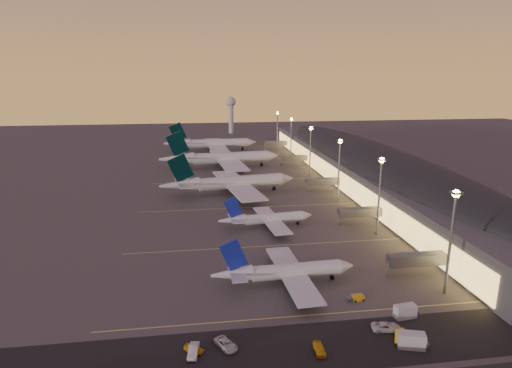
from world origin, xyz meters
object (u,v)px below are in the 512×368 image
(service_van_d, at_px, (319,349))
(airliner_narrow_south, at_px, (284,272))
(airliner_wide_near, at_px, (229,183))
(airliner_wide_mid, at_px, (221,158))
(baggage_tug_a, at_px, (356,298))
(catering_truck_b, at_px, (413,341))
(baggage_tug_b, at_px, (399,263))
(airliner_narrow_north, at_px, (266,219))
(service_van_e, at_px, (386,327))
(service_van_c, at_px, (226,344))
(service_van_f, at_px, (399,335))
(service_van_b, at_px, (194,348))
(catering_truck_a, at_px, (406,312))
(radar_tower, at_px, (231,109))
(airliner_wide_far, at_px, (211,144))
(service_van_a, at_px, (193,351))

(service_van_d, bearing_deg, airliner_narrow_south, 94.22)
(airliner_wide_near, distance_m, airliner_wide_mid, 54.90)
(baggage_tug_a, bearing_deg, airliner_wide_near, 97.40)
(baggage_tug_a, height_order, catering_truck_b, catering_truck_b)
(baggage_tug_a, distance_m, baggage_tug_b, 25.60)
(airliner_narrow_north, height_order, service_van_e, airliner_narrow_north)
(service_van_c, distance_m, service_van_f, 34.60)
(service_van_b, distance_m, service_van_c, 6.15)
(catering_truck_a, xyz_separation_m, catering_truck_b, (-3.83, -10.25, 0.09))
(radar_tower, relative_size, service_van_e, 5.45)
(airliner_wide_near, xyz_separation_m, service_van_f, (24.81, -112.18, -4.17))
(baggage_tug_b, xyz_separation_m, service_van_c, (-50.63, -30.63, 0.22))
(baggage_tug_a, bearing_deg, catering_truck_a, -51.75)
(catering_truck_a, relative_size, service_van_b, 1.34)
(airliner_narrow_south, relative_size, baggage_tug_a, 8.65)
(baggage_tug_b, xyz_separation_m, catering_truck_b, (-14.86, -35.77, 0.91))
(airliner_wide_near, bearing_deg, catering_truck_b, -86.57)
(service_van_d, bearing_deg, airliner_narrow_north, 91.06)
(radar_tower, bearing_deg, catering_truck_b, -88.60)
(airliner_wide_far, height_order, service_van_b, airliner_wide_far)
(radar_tower, bearing_deg, service_van_d, -91.89)
(service_van_d, xyz_separation_m, service_van_f, (17.04, 1.87, 0.04))
(airliner_narrow_south, xyz_separation_m, airliner_wide_near, (-6.75, 86.15, 1.59))
(baggage_tug_a, height_order, service_van_e, service_van_e)
(airliner_narrow_south, distance_m, baggage_tug_b, 34.93)
(airliner_narrow_south, relative_size, service_van_a, 7.32)
(service_van_c, height_order, service_van_f, service_van_f)
(airliner_wide_near, xyz_separation_m, service_van_a, (-15.96, -111.34, -4.16))
(airliner_narrow_south, distance_m, airliner_narrow_north, 41.72)
(baggage_tug_b, relative_size, service_van_e, 0.73)
(baggage_tug_a, relative_size, service_van_a, 0.85)
(airliner_narrow_north, bearing_deg, catering_truck_b, -82.31)
(baggage_tug_b, height_order, catering_truck_b, catering_truck_b)
(airliner_narrow_south, height_order, airliner_wide_near, airliner_wide_near)
(airliner_narrow_south, xyz_separation_m, service_van_e, (16.72, -22.81, -2.57))
(airliner_wide_near, relative_size, service_van_e, 10.14)
(airliner_narrow_north, height_order, service_van_a, airliner_narrow_north)
(service_van_b, xyz_separation_m, service_van_e, (39.33, 1.45, 0.14))
(airliner_narrow_south, height_order, service_van_b, airliner_narrow_south)
(service_van_e, bearing_deg, service_van_d, 115.23)
(airliner_narrow_north, height_order, radar_tower, radar_tower)
(airliner_narrow_north, bearing_deg, airliner_wide_near, 95.68)
(service_van_b, height_order, service_van_d, service_van_d)
(airliner_narrow_north, relative_size, catering_truck_a, 6.13)
(service_van_a, height_order, service_van_f, service_van_a)
(catering_truck_a, height_order, service_van_b, catering_truck_a)
(airliner_narrow_south, relative_size, airliner_wide_mid, 0.54)
(service_van_a, relative_size, service_van_b, 1.24)
(airliner_wide_mid, xyz_separation_m, catering_truck_a, (30.21, -159.86, -4.25))
(airliner_wide_mid, height_order, service_van_b, airliner_wide_mid)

